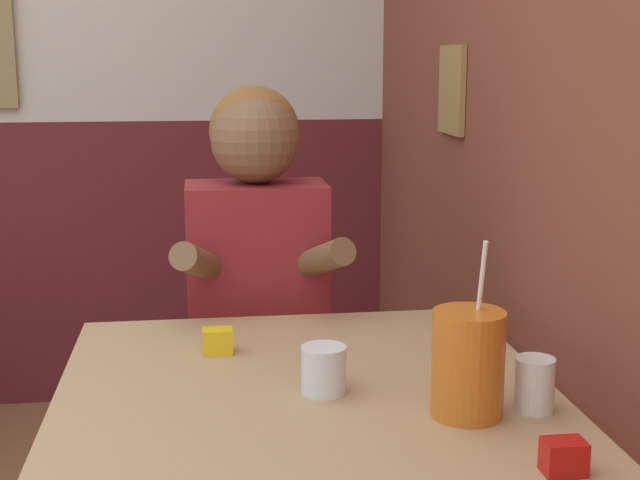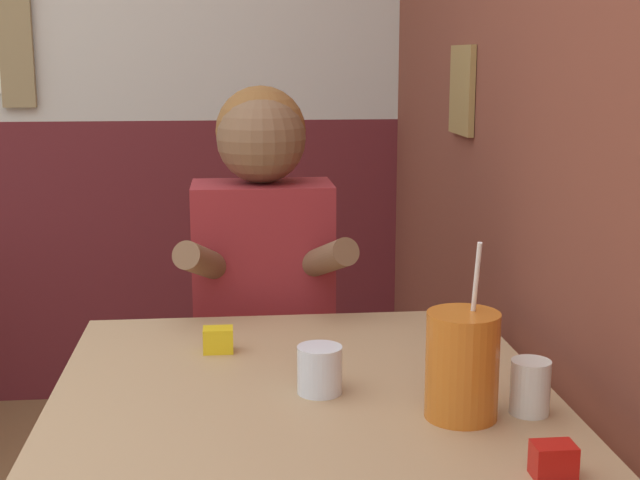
# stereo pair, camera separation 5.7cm
# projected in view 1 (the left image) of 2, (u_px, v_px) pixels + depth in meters

# --- Properties ---
(brick_wall_right) EXTENTS (0.08, 4.23, 2.70)m
(brick_wall_right) POSITION_uv_depth(u_px,v_px,m) (480.00, 52.00, 2.34)
(brick_wall_right) COLOR brown
(brick_wall_right) RESTS_ON ground_plane
(back_wall) EXTENTS (5.80, 0.09, 2.70)m
(back_wall) POSITION_uv_depth(u_px,v_px,m) (2.00, 51.00, 3.26)
(back_wall) COLOR silver
(back_wall) RESTS_ON ground_plane
(main_table) EXTENTS (0.89, 0.91, 0.76)m
(main_table) POSITION_uv_depth(u_px,v_px,m) (306.00, 423.00, 1.62)
(main_table) COLOR tan
(main_table) RESTS_ON ground_plane
(person_seated) EXTENTS (0.42, 0.41, 1.27)m
(person_seated) POSITION_uv_depth(u_px,v_px,m) (258.00, 325.00, 2.22)
(person_seated) COLOR maroon
(person_seated) RESTS_ON ground_plane
(cocktail_pitcher) EXTENTS (0.12, 0.12, 0.30)m
(cocktail_pitcher) POSITION_uv_depth(u_px,v_px,m) (468.00, 363.00, 1.46)
(cocktail_pitcher) COLOR #C6661E
(cocktail_pitcher) RESTS_ON main_table
(glass_near_pitcher) EXTENTS (0.08, 0.08, 0.09)m
(glass_near_pitcher) POSITION_uv_depth(u_px,v_px,m) (324.00, 370.00, 1.57)
(glass_near_pitcher) COLOR silver
(glass_near_pitcher) RESTS_ON main_table
(glass_center) EXTENTS (0.07, 0.07, 0.09)m
(glass_center) POSITION_uv_depth(u_px,v_px,m) (534.00, 384.00, 1.49)
(glass_center) COLOR silver
(glass_center) RESTS_ON main_table
(condiment_ketchup) EXTENTS (0.06, 0.04, 0.05)m
(condiment_ketchup) POSITION_uv_depth(u_px,v_px,m) (564.00, 457.00, 1.27)
(condiment_ketchup) COLOR #B7140F
(condiment_ketchup) RESTS_ON main_table
(condiment_mustard) EXTENTS (0.06, 0.04, 0.05)m
(condiment_mustard) POSITION_uv_depth(u_px,v_px,m) (218.00, 341.00, 1.78)
(condiment_mustard) COLOR yellow
(condiment_mustard) RESTS_ON main_table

